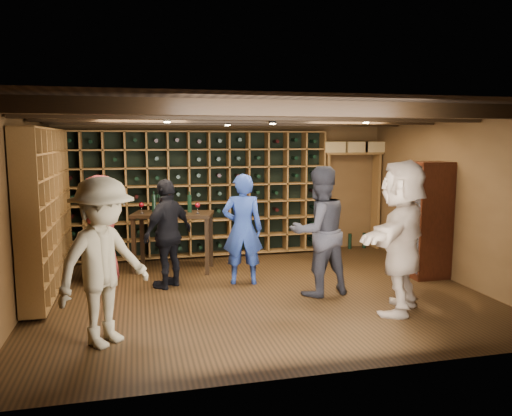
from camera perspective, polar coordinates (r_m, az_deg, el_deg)
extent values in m
plane|color=black|center=(7.02, 0.30, -9.65)|extent=(6.00, 6.00, 0.00)
plane|color=brown|center=(9.19, -3.42, 2.44)|extent=(6.00, 0.00, 6.00)
plane|color=brown|center=(4.40, 8.11, -3.53)|extent=(6.00, 0.00, 6.00)
plane|color=brown|center=(6.71, -25.43, -0.30)|extent=(0.00, 5.00, 5.00)
plane|color=brown|center=(8.01, 21.63, 1.12)|extent=(0.00, 5.00, 5.00)
plane|color=black|center=(6.71, 0.31, 11.16)|extent=(6.00, 6.00, 0.00)
cube|color=black|center=(5.17, 4.63, 11.24)|extent=(5.90, 0.18, 0.16)
cube|color=black|center=(6.22, 1.43, 10.68)|extent=(5.90, 0.18, 0.16)
cube|color=black|center=(7.29, -0.83, 10.27)|extent=(5.90, 0.18, 0.16)
cube|color=black|center=(8.37, -2.51, 9.95)|extent=(5.90, 0.18, 0.16)
cylinder|color=black|center=(6.52, -10.15, 10.17)|extent=(0.10, 0.10, 0.10)
cylinder|color=black|center=(7.17, 1.90, 10.06)|extent=(0.10, 0.10, 0.10)
cylinder|color=black|center=(6.90, 12.47, 9.98)|extent=(0.10, 0.10, 0.10)
cylinder|color=black|center=(7.84, -3.26, 9.87)|extent=(0.10, 0.10, 0.10)
cube|color=brown|center=(8.95, -6.54, 1.62)|extent=(4.65, 0.30, 2.20)
cube|color=black|center=(8.95, -6.54, 1.62)|extent=(4.56, 0.02, 2.16)
cube|color=brown|center=(7.50, -22.83, -0.15)|extent=(0.30, 2.65, 2.20)
cube|color=black|center=(7.50, -22.83, -0.15)|extent=(0.29, 0.02, 2.16)
cube|color=brown|center=(9.69, 10.94, 6.15)|extent=(1.15, 0.32, 0.04)
cube|color=brown|center=(9.98, 13.52, 0.82)|extent=(0.05, 0.28, 1.85)
cube|color=brown|center=(9.56, 7.95, 0.66)|extent=(0.05, 0.28, 1.85)
cube|color=tan|center=(9.53, 8.75, 6.90)|extent=(0.40, 0.30, 0.20)
cube|color=tan|center=(9.71, 11.22, 6.86)|extent=(0.40, 0.30, 0.20)
cube|color=tan|center=(9.86, 13.09, 6.81)|extent=(0.40, 0.30, 0.20)
cube|color=#35130A|center=(8.24, 18.80, -7.08)|extent=(0.55, 0.50, 0.10)
cube|color=#35130A|center=(8.07, 19.06, -1.23)|extent=(0.55, 0.50, 1.70)
cube|color=white|center=(7.93, 17.48, -1.31)|extent=(0.01, 0.46, 1.60)
cube|color=#35130A|center=(8.07, 19.06, -1.23)|extent=(0.50, 0.44, 0.02)
sphere|color=#59260C|center=(8.04, 18.97, -0.53)|extent=(0.18, 0.18, 0.18)
imported|color=navy|center=(7.29, -1.54, -2.44)|extent=(0.66, 0.49, 1.62)
imported|color=black|center=(6.81, 7.20, -2.64)|extent=(0.97, 0.82, 1.76)
imported|color=maroon|center=(7.69, -17.38, -2.33)|extent=(0.63, 0.85, 1.60)
imported|color=black|center=(7.22, -10.00, -2.90)|extent=(0.93, 0.91, 1.56)
imported|color=gray|center=(5.34, -17.02, -5.93)|extent=(1.26, 1.25, 1.74)
imported|color=tan|center=(6.33, 16.29, -3.17)|extent=(1.58, 1.65, 1.87)
cube|color=black|center=(8.10, -9.48, -0.71)|extent=(1.38, 0.93, 0.05)
cube|color=black|center=(8.07, -13.79, -4.27)|extent=(0.08, 0.08, 0.90)
cube|color=black|center=(7.84, -5.61, -4.42)|extent=(0.08, 0.08, 0.90)
cube|color=black|center=(8.56, -12.87, -3.55)|extent=(0.08, 0.08, 0.90)
cube|color=black|center=(8.35, -5.17, -3.66)|extent=(0.08, 0.08, 0.90)
cylinder|color=black|center=(8.20, -11.59, 0.51)|extent=(0.07, 0.07, 0.28)
cylinder|color=black|center=(8.14, -9.80, 0.50)|extent=(0.07, 0.07, 0.28)
cylinder|color=black|center=(8.09, -7.61, 0.50)|extent=(0.07, 0.07, 0.28)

